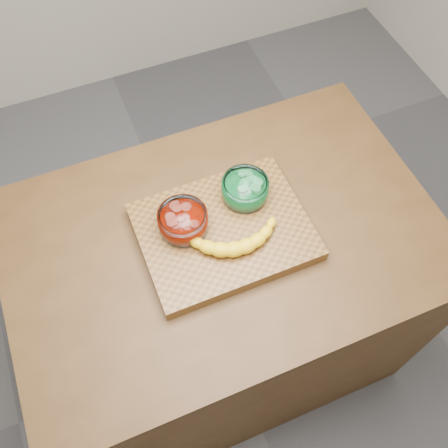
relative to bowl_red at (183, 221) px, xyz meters
name	(u,v)px	position (x,y,z in m)	size (l,w,h in m)	color
ground	(224,340)	(0.10, -0.04, -0.97)	(3.50, 3.50, 0.00)	#525357
counter	(224,299)	(0.10, -0.04, -0.52)	(1.20, 0.80, 0.90)	#492E16
cutting_board	(224,232)	(0.10, -0.04, -0.05)	(0.45, 0.35, 0.04)	brown
bowl_red	(183,221)	(0.00, 0.00, 0.00)	(0.13, 0.13, 0.06)	white
bowl_green	(245,189)	(0.19, 0.03, 0.00)	(0.13, 0.13, 0.06)	white
banana	(233,235)	(0.11, -0.08, -0.01)	(0.28, 0.15, 0.04)	yellow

